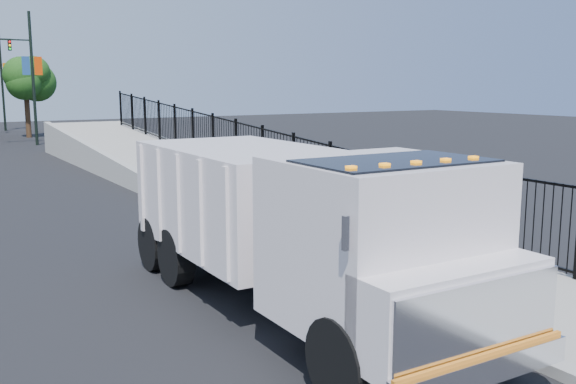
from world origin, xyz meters
TOP-DOWN VIEW (x-y plane):
  - ground at (0.00, 0.00)m, footprint 120.00×120.00m
  - sidewalk at (1.93, -2.00)m, footprint 3.55×12.00m
  - curb at (0.00, -2.00)m, footprint 0.30×12.00m
  - ramp at (2.12, 16.00)m, footprint 3.95×24.06m
  - iron_fence at (3.55, 12.00)m, footprint 0.10×28.00m
  - truck at (-1.70, -0.58)m, footprint 2.76×8.21m
  - worker at (1.41, -0.29)m, footprint 0.62×0.82m
  - debris at (1.27, -1.33)m, footprint 0.35×0.35m
  - light_pole_1 at (-0.04, 32.64)m, footprint 3.78×0.22m
  - tree_1 at (0.87, 38.96)m, footprint 2.48×2.48m

SIDE VIEW (x-z plane):
  - ground at x=0.00m, z-range 0.00..0.00m
  - ramp at x=2.12m, z-range -1.60..1.60m
  - sidewalk at x=1.93m, z-range 0.00..0.12m
  - curb at x=0.00m, z-range 0.00..0.16m
  - debris at x=1.27m, z-range 0.12..0.21m
  - iron_fence at x=3.55m, z-range 0.00..1.80m
  - worker at x=1.41m, z-range 0.12..2.13m
  - truck at x=-1.70m, z-range 0.18..2.98m
  - tree_1 at x=0.87m, z-range 1.32..6.56m
  - light_pole_1 at x=-0.04m, z-range 0.36..8.36m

